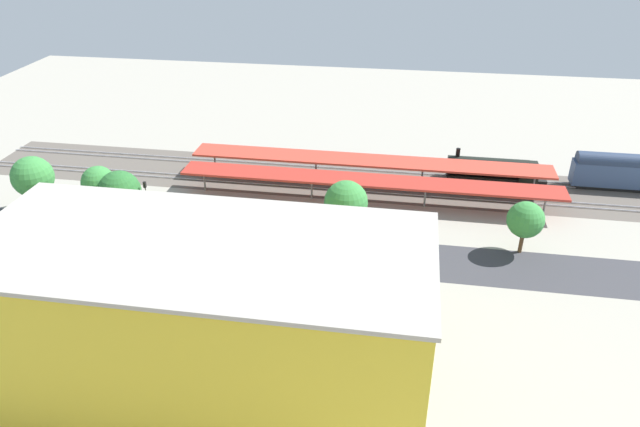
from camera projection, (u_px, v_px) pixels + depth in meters
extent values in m
plane|color=#9E998C|center=(290.00, 236.00, 82.30)|extent=(181.93, 181.93, 0.00)
cube|color=#5B544C|center=(313.00, 178.00, 99.11)|extent=(113.81, 15.77, 0.01)
cube|color=#38383D|center=(285.00, 249.00, 79.27)|extent=(113.77, 9.81, 0.01)
cube|color=#9E9EA8|center=(317.00, 167.00, 102.66)|extent=(113.71, 0.93, 0.12)
cube|color=#9E9EA8|center=(315.00, 170.00, 101.42)|extent=(113.71, 0.93, 0.12)
cube|color=#9E9EA8|center=(310.00, 184.00, 96.63)|extent=(113.71, 0.93, 0.12)
cube|color=#9E9EA8|center=(308.00, 187.00, 95.39)|extent=(113.71, 0.93, 0.12)
cube|color=#A82D23|center=(368.00, 180.00, 89.37)|extent=(58.52, 5.16, 0.36)
cylinder|color=slate|center=(545.00, 205.00, 86.63)|extent=(0.30, 0.30, 3.62)
cylinder|color=slate|center=(425.00, 196.00, 89.10)|extent=(0.30, 0.30, 3.62)
cylinder|color=slate|center=(312.00, 188.00, 91.56)|extent=(0.30, 0.30, 3.62)
cylinder|color=slate|center=(204.00, 180.00, 94.03)|extent=(0.30, 0.30, 3.62)
cube|color=#C63D2D|center=(369.00, 161.00, 95.47)|extent=(58.55, 5.54, 0.34)
cylinder|color=slate|center=(534.00, 183.00, 92.77)|extent=(0.30, 0.30, 3.83)
cylinder|color=slate|center=(422.00, 176.00, 95.24)|extent=(0.30, 0.30, 3.83)
cylinder|color=slate|center=(316.00, 169.00, 97.70)|extent=(0.30, 0.30, 3.83)
cylinder|color=slate|center=(215.00, 162.00, 100.17)|extent=(0.30, 0.30, 3.83)
cube|color=black|center=(495.00, 178.00, 97.80)|extent=(16.18, 2.80, 1.00)
cylinder|color=black|center=(488.00, 167.00, 97.05)|extent=(13.14, 3.07, 2.98)
cube|color=black|center=(528.00, 174.00, 96.51)|extent=(3.06, 3.20, 3.39)
cylinder|color=black|center=(458.00, 152.00, 96.71)|extent=(0.70, 0.70, 1.40)
cube|color=black|center=(624.00, 187.00, 95.15)|extent=(15.51, 2.41, 0.60)
cube|color=#384C72|center=(628.00, 175.00, 94.08)|extent=(17.24, 3.00, 3.81)
cylinder|color=#273550|center=(631.00, 163.00, 93.04)|extent=(16.55, 3.00, 2.88)
cube|color=black|center=(371.00, 268.00, 74.98)|extent=(3.85, 1.65, 0.30)
cube|color=maroon|center=(371.00, 264.00, 74.71)|extent=(4.58, 1.72, 0.79)
cube|color=#1E2328|center=(371.00, 260.00, 74.38)|extent=(2.56, 1.51, 0.59)
cube|color=black|center=(316.00, 265.00, 75.49)|extent=(4.01, 1.87, 0.30)
cube|color=silver|center=(316.00, 262.00, 75.22)|extent=(4.78, 1.96, 0.81)
cube|color=#1E2328|center=(316.00, 257.00, 74.89)|extent=(2.68, 1.70, 0.57)
cube|color=black|center=(260.00, 260.00, 76.52)|extent=(3.90, 1.74, 0.30)
cube|color=maroon|center=(260.00, 257.00, 76.28)|extent=(4.64, 1.82, 0.70)
cube|color=#1E2328|center=(259.00, 253.00, 75.96)|extent=(2.60, 1.59, 0.60)
cube|color=black|center=(202.00, 252.00, 78.23)|extent=(3.43, 1.72, 0.30)
cube|color=black|center=(201.00, 249.00, 77.95)|extent=(4.08, 1.81, 0.85)
cube|color=#1E2328|center=(201.00, 244.00, 77.61)|extent=(2.30, 1.56, 0.56)
cube|color=black|center=(145.00, 252.00, 78.27)|extent=(3.75, 1.84, 0.30)
cube|color=gray|center=(145.00, 249.00, 78.00)|extent=(4.46, 1.92, 0.83)
cube|color=#1E2328|center=(144.00, 244.00, 77.65)|extent=(2.50, 1.67, 0.61)
cube|color=black|center=(99.00, 245.00, 79.84)|extent=(3.67, 1.75, 0.30)
cube|color=black|center=(99.00, 242.00, 79.57)|extent=(4.37, 1.83, 0.83)
cube|color=#1E2328|center=(98.00, 237.00, 79.25)|extent=(2.45, 1.59, 0.52)
cube|color=black|center=(43.00, 241.00, 80.81)|extent=(4.06, 1.81, 0.30)
cube|color=gray|center=(42.00, 238.00, 80.56)|extent=(4.82, 1.91, 0.74)
cube|color=#1E2328|center=(41.00, 234.00, 80.23)|extent=(2.72, 1.63, 0.59)
cube|color=yellow|center=(207.00, 323.00, 53.14)|extent=(39.52, 17.29, 16.13)
cube|color=#ADA89E|center=(198.00, 246.00, 49.16)|extent=(40.12, 17.89, 0.40)
cube|color=black|center=(319.00, 302.00, 68.55)|extent=(10.34, 3.15, 0.50)
cube|color=silver|center=(328.00, 290.00, 67.62)|extent=(8.14, 3.23, 3.09)
cube|color=#334C8C|center=(285.00, 291.00, 68.11)|extent=(2.43, 2.76, 2.41)
cube|color=black|center=(268.00, 309.00, 67.44)|extent=(8.64, 2.96, 0.50)
cube|color=silver|center=(277.00, 299.00, 66.41)|extent=(6.42, 3.05, 2.84)
cube|color=#334C8C|center=(241.00, 294.00, 67.32)|extent=(2.43, 2.75, 2.60)
cylinder|color=brown|center=(345.00, 225.00, 81.75)|extent=(0.54, 0.54, 3.13)
sphere|color=#38843D|center=(346.00, 202.00, 79.98)|extent=(6.03, 6.03, 6.03)
cylinder|color=brown|center=(521.00, 241.00, 77.86)|extent=(0.54, 0.54, 3.26)
sphere|color=#38843D|center=(526.00, 220.00, 76.26)|extent=(4.86, 4.86, 4.86)
cylinder|color=brown|center=(103.00, 204.00, 86.57)|extent=(0.36, 0.36, 3.77)
sphere|color=#38843D|center=(98.00, 182.00, 84.84)|extent=(4.88, 4.88, 4.88)
cylinder|color=brown|center=(39.00, 200.00, 88.05)|extent=(0.42, 0.42, 3.52)
sphere|color=#38843D|center=(33.00, 177.00, 86.18)|extent=(6.09, 6.09, 6.09)
cylinder|color=brown|center=(124.00, 213.00, 85.47)|extent=(0.40, 0.40, 2.66)
sphere|color=#28662D|center=(120.00, 192.00, 83.80)|extent=(6.10, 6.10, 6.10)
cylinder|color=#333333|center=(148.00, 204.00, 84.72)|extent=(0.16, 0.16, 5.47)
cube|color=black|center=(145.00, 185.00, 83.18)|extent=(0.36, 0.36, 0.90)
sphere|color=red|center=(144.00, 186.00, 83.36)|extent=(0.20, 0.20, 0.20)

